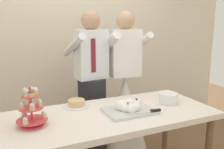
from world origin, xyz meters
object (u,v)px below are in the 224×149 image
main_cake_tray (129,107)px  person_bride (125,103)px  cupcake_stand (31,109)px  dessert_table (111,121)px  person_groom (92,93)px  round_cake (76,104)px  plate_stack (168,98)px

main_cake_tray → person_bride: size_ratio=0.26×
cupcake_stand → person_bride: bearing=30.9°
dessert_table → person_groom: (0.08, 0.71, 0.05)m
cupcake_stand → round_cake: (0.42, 0.28, -0.10)m
cupcake_stand → plate_stack: 1.25m
main_cake_tray → person_bride: person_bride is taller
main_cake_tray → round_cake: main_cake_tray is taller
round_cake → person_bride: (0.70, 0.39, -0.22)m
round_cake → main_cake_tray: bearing=-40.8°
main_cake_tray → person_groom: bearing=95.3°
cupcake_stand → round_cake: bearing=33.5°
dessert_table → person_bride: bearing=54.8°
round_cake → dessert_table: bearing=-50.7°
dessert_table → plate_stack: (0.60, 0.01, 0.12)m
cupcake_stand → person_bride: size_ratio=0.18×
cupcake_stand → round_cake: 0.52m
main_cake_tray → round_cake: (-0.37, 0.32, -0.01)m
plate_stack → person_bride: size_ratio=0.11×
dessert_table → round_cake: size_ratio=7.50×
plate_stack → person_groom: size_ratio=0.11×
plate_stack → person_groom: bearing=126.7°
plate_stack → round_cake: (-0.83, 0.27, -0.02)m
cupcake_stand → plate_stack: cupcake_stand is taller
dessert_table → main_cake_tray: bearing=-17.1°
person_bride → person_groom: bearing=173.9°
person_bride → dessert_table: bearing=-125.2°
cupcake_stand → person_bride: (1.12, 0.67, -0.32)m
cupcake_stand → person_bride: 1.35m
cupcake_stand → person_groom: size_ratio=0.18×
dessert_table → round_cake: bearing=129.3°
main_cake_tray → round_cake: size_ratio=1.81×
dessert_table → main_cake_tray: (0.15, -0.04, 0.11)m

